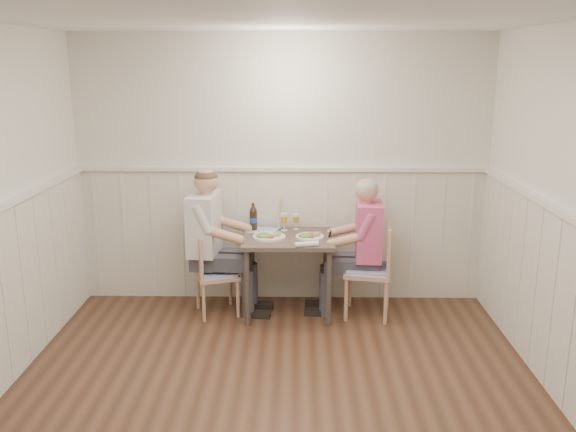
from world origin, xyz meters
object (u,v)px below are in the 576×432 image
object	(u,v)px
man_in_pink	(363,257)
beer_bottle	(253,218)
chair_left	(212,271)
chair_right	(374,267)
dining_table	(288,248)
grass_vase	(279,213)
diner_cream	(210,252)

from	to	relation	value
man_in_pink	beer_bottle	world-z (taller)	man_in_pink
chair_left	beer_bottle	world-z (taller)	beer_bottle
chair_right	dining_table	bearing A→B (deg)	175.68
dining_table	grass_vase	world-z (taller)	grass_vase
man_in_pink	dining_table	bearing A→B (deg)	179.77
dining_table	beer_bottle	world-z (taller)	beer_bottle
chair_right	beer_bottle	bearing A→B (deg)	165.98
man_in_pink	grass_vase	world-z (taller)	man_in_pink
dining_table	beer_bottle	xyz separation A→B (m)	(-0.34, 0.22, 0.23)
man_in_pink	chair_right	bearing A→B (deg)	-30.95
dining_table	beer_bottle	bearing A→B (deg)	146.64
chair_right	diner_cream	world-z (taller)	diner_cream
dining_table	chair_right	size ratio (longest dim) A/B	0.94
chair_left	beer_bottle	bearing A→B (deg)	35.63
chair_right	beer_bottle	world-z (taller)	beer_bottle
dining_table	chair_right	world-z (taller)	chair_right
diner_cream	grass_vase	size ratio (longest dim) A/B	4.18
dining_table	chair_right	bearing A→B (deg)	-4.32
man_in_pink	beer_bottle	size ratio (longest dim) A/B	4.98
dining_table	diner_cream	distance (m)	0.74
chair_left	man_in_pink	size ratio (longest dim) A/B	0.60
grass_vase	dining_table	bearing A→B (deg)	-73.21
chair_left	diner_cream	xyz separation A→B (m)	(-0.02, 0.06, 0.16)
beer_bottle	man_in_pink	bearing A→B (deg)	-12.27
chair_right	chair_left	xyz separation A→B (m)	(-1.52, 0.01, -0.05)
man_in_pink	diner_cream	size ratio (longest dim) A/B	0.94
chair_right	beer_bottle	xyz separation A→B (m)	(-1.14, 0.28, 0.39)
diner_cream	grass_vase	xyz separation A→B (m)	(0.65, 0.29, 0.31)
beer_bottle	grass_vase	size ratio (longest dim) A/B	0.79
beer_bottle	grass_vase	bearing A→B (deg)	18.35
dining_table	chair_left	world-z (taller)	chair_left
diner_cream	chair_right	bearing A→B (deg)	-2.82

